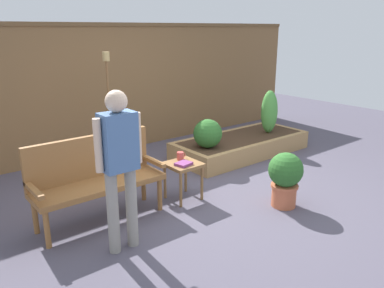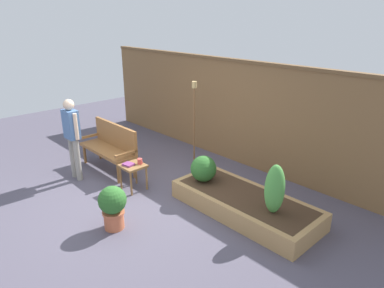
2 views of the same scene
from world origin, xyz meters
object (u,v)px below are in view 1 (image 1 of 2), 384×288
Objects in this scene: side_table at (183,169)px; garden_bench at (95,173)px; shrub_near_bench at (208,134)px; person_by_bench at (119,158)px; tiki_torch at (108,90)px; book_on_table at (184,164)px; potted_boxwood at (285,176)px; cup_on_table at (180,156)px; shrub_far_corner at (269,112)px.

garden_bench is at bearing 168.97° from side_table.
side_table is 1.28m from shrub_near_bench.
shrub_near_bench is 2.56m from person_by_bench.
side_table is 1.82m from tiki_torch.
person_by_bench is (-1.10, -0.47, 0.44)m from book_on_table.
potted_boxwood is at bearing -30.78° from garden_bench.
shrub_near_bench is (2.10, 0.53, -0.02)m from garden_bench.
cup_on_table is 0.17× the size of shrub_far_corner.
shrub_near_bench is at bearing 180.00° from shrub_far_corner.
shrub_near_bench is 1.62m from tiki_torch.
potted_boxwood is (0.87, -0.85, -0.11)m from book_on_table.
garden_bench is 1.93× the size of shrub_far_corner.
shrub_far_corner reaches higher than shrub_near_bench.
tiki_torch reaches higher than cup_on_table.
side_table is 1.08× the size of shrub_near_bench.
shrub_near_bench is (1.04, 0.73, 0.13)m from side_table.
garden_bench is 0.82× the size of tiki_torch.
shrub_far_corner is at bearing -19.13° from tiki_torch.
side_table is (1.06, -0.21, -0.15)m from garden_bench.
shrub_far_corner is 0.43× the size of tiki_torch.
person_by_bench is (-1.15, -0.54, 0.54)m from side_table.
book_on_table is 0.11× the size of tiki_torch.
garden_bench is 3.56m from shrub_far_corner.
cup_on_table is at bearing 51.71° from book_on_table.
person_by_bench is at bearing 169.08° from potted_boxwood.
person_by_bench is at bearing -151.12° from cup_on_table.
cup_on_table is 0.07× the size of tiki_torch.
shrub_far_corner is (2.46, 0.73, 0.28)m from side_table.
book_on_table is 1.22m from potted_boxwood.
book_on_table is 1.34m from shrub_near_bench.
shrub_near_bench is at bearing 30.23° from person_by_bench.
tiki_torch is at bearing 81.41° from book_on_table.
tiki_torch reaches higher than book_on_table.
shrub_near_bench is 1.43m from shrub_far_corner.
person_by_bench reaches higher than garden_bench.
potted_boxwood is (1.89, -1.13, -0.16)m from garden_bench.
cup_on_table is 0.29× the size of shrub_near_bench.
book_on_table is 0.42× the size of shrub_near_bench.
person_by_bench is at bearing -154.85° from side_table.
cup_on_table is at bearing 126.70° from potted_boxwood.
shrub_far_corner is (2.50, 0.80, 0.18)m from book_on_table.
tiki_torch is at bearing 142.56° from shrub_near_bench.
garden_bench is 2.17m from shrub_near_bench.
shrub_far_corner is at bearing 5.97° from book_on_table.
book_on_table is 0.28× the size of potted_boxwood.
shrub_far_corner is 2.79m from tiki_torch.
cup_on_table is at bearing -4.40° from garden_bench.
shrub_near_bench reaches higher than book_on_table.
garden_bench is at bearing -171.48° from shrub_far_corner.
potted_boxwood is at bearing -10.92° from person_by_bench.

